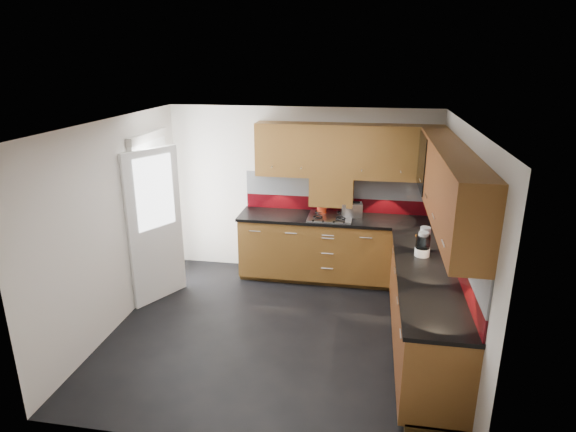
% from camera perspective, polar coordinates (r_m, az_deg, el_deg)
% --- Properties ---
extents(room, '(4.00, 3.80, 2.64)m').
position_cam_1_polar(room, '(5.14, -1.29, 0.90)').
color(room, black).
extents(base_cabinets, '(2.70, 3.20, 0.95)m').
position_cam_1_polar(base_cabinets, '(6.10, 10.05, -7.18)').
color(base_cabinets, brown).
rests_on(base_cabinets, room).
extents(countertop, '(2.72, 3.22, 0.04)m').
position_cam_1_polar(countertop, '(5.90, 10.18, -3.00)').
color(countertop, black).
rests_on(countertop, base_cabinets).
extents(backsplash, '(2.70, 3.20, 0.54)m').
position_cam_1_polar(backsplash, '(6.03, 12.45, 0.22)').
color(backsplash, maroon).
rests_on(backsplash, countertop).
extents(upper_cabinets, '(2.50, 3.20, 0.72)m').
position_cam_1_polar(upper_cabinets, '(5.72, 12.46, 5.80)').
color(upper_cabinets, brown).
rests_on(upper_cabinets, room).
extents(extractor_hood, '(0.60, 0.33, 0.40)m').
position_cam_1_polar(extractor_hood, '(6.70, 5.20, 3.02)').
color(extractor_hood, brown).
rests_on(extractor_hood, room).
extents(glass_cabinet, '(0.32, 0.80, 0.66)m').
position_cam_1_polar(glass_cabinet, '(6.04, 16.96, 6.33)').
color(glass_cabinet, black).
rests_on(glass_cabinet, room).
extents(back_door, '(0.42, 1.19, 2.04)m').
position_cam_1_polar(back_door, '(6.51, -15.53, -0.32)').
color(back_door, white).
rests_on(back_door, room).
extents(gas_hob, '(0.60, 0.53, 0.05)m').
position_cam_1_polar(gas_hob, '(6.63, 5.00, -0.06)').
color(gas_hob, silver).
rests_on(gas_hob, countertop).
extents(utensil_pot, '(0.13, 0.13, 0.48)m').
position_cam_1_polar(utensil_pot, '(6.75, 4.03, 1.08)').
color(utensil_pot, red).
rests_on(utensil_pot, countertop).
extents(toaster, '(0.30, 0.21, 0.20)m').
position_cam_1_polar(toaster, '(6.68, 7.55, 0.75)').
color(toaster, silver).
rests_on(toaster, countertop).
extents(food_processor, '(0.17, 0.17, 0.28)m').
position_cam_1_polar(food_processor, '(5.51, 15.67, -3.34)').
color(food_processor, white).
rests_on(food_processor, countertop).
extents(paper_towel, '(0.15, 0.15, 0.24)m').
position_cam_1_polar(paper_towel, '(5.77, 15.91, -2.43)').
color(paper_towel, white).
rests_on(paper_towel, countertop).
extents(orange_cloth, '(0.15, 0.13, 0.02)m').
position_cam_1_polar(orange_cloth, '(6.10, 15.61, -2.44)').
color(orange_cloth, orange).
rests_on(orange_cloth, countertop).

